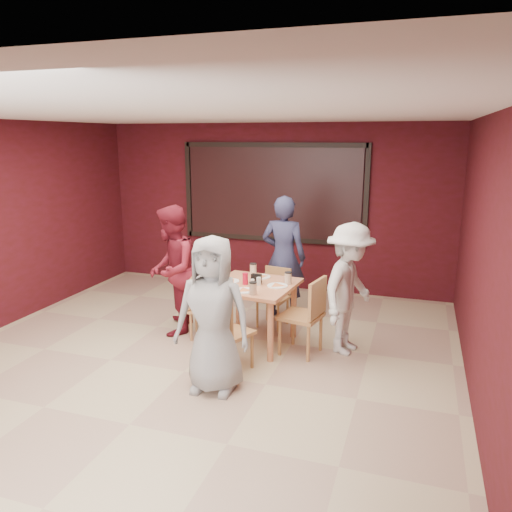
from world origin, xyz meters
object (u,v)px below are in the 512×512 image
(chair_front, at_px, (226,330))
(diner_left, at_px, (172,270))
(chair_back, at_px, (275,293))
(diner_right, at_px, (349,289))
(dining_table, at_px, (253,291))
(chair_right, at_px, (307,312))
(diner_back, at_px, (284,257))
(chair_left, at_px, (200,304))
(diner_front, at_px, (213,315))

(chair_front, distance_m, diner_left, 1.47)
(chair_back, relative_size, diner_left, 0.47)
(diner_right, bearing_deg, chair_front, 144.38)
(dining_table, xyz_separation_m, chair_right, (0.72, -0.11, -0.15))
(dining_table, distance_m, chair_front, 0.86)
(diner_back, relative_size, diner_left, 1.04)
(chair_right, xyz_separation_m, diner_left, (-1.87, 0.16, 0.32))
(chair_left, relative_size, chair_right, 0.83)
(chair_back, distance_m, chair_right, 1.06)
(diner_back, bearing_deg, chair_left, 53.60)
(chair_front, xyz_separation_m, chair_back, (0.11, 1.56, -0.04))
(dining_table, height_order, chair_left, dining_table)
(chair_front, height_order, diner_back, diner_back)
(chair_back, xyz_separation_m, chair_right, (0.65, -0.84, 0.09))
(dining_table, bearing_deg, diner_front, -90.33)
(chair_front, bearing_deg, chair_right, 43.79)
(chair_left, bearing_deg, diner_back, 53.01)
(diner_left, bearing_deg, chair_left, 64.65)
(dining_table, relative_size, diner_front, 0.67)
(chair_back, bearing_deg, diner_front, -92.31)
(chair_front, xyz_separation_m, diner_left, (-1.11, 0.89, 0.36))
(diner_front, bearing_deg, chair_back, 84.48)
(diner_front, bearing_deg, diner_right, 46.35)
(diner_back, height_order, diner_left, diner_back)
(dining_table, xyz_separation_m, chair_front, (-0.04, -0.84, -0.19))
(chair_right, height_order, diner_back, diner_back)
(chair_right, height_order, diner_front, diner_front)
(chair_right, distance_m, diner_back, 1.39)
(chair_back, bearing_deg, chair_front, -94.05)
(chair_back, relative_size, diner_front, 0.49)
(chair_front, relative_size, diner_right, 0.55)
(chair_left, distance_m, chair_right, 1.46)
(chair_left, relative_size, diner_back, 0.45)
(dining_table, bearing_deg, diner_back, 84.98)
(dining_table, height_order, diner_back, diner_back)
(chair_right, height_order, diner_left, diner_left)
(diner_back, bearing_deg, chair_back, 86.94)
(chair_left, bearing_deg, diner_front, -59.66)
(chair_left, bearing_deg, dining_table, 0.85)
(dining_table, distance_m, diner_front, 1.25)
(chair_left, bearing_deg, chair_right, -3.97)
(chair_back, bearing_deg, dining_table, -95.70)
(diner_left, bearing_deg, chair_front, 34.50)
(diner_back, bearing_deg, chair_front, 86.61)
(chair_left, xyz_separation_m, diner_right, (1.90, 0.15, 0.35))
(chair_front, relative_size, chair_left, 1.11)
(diner_left, height_order, diner_right, diner_left)
(chair_front, bearing_deg, diner_back, 86.03)
(chair_back, height_order, diner_left, diner_left)
(chair_front, relative_size, diner_left, 0.51)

